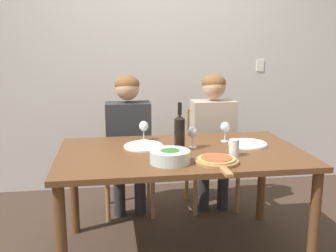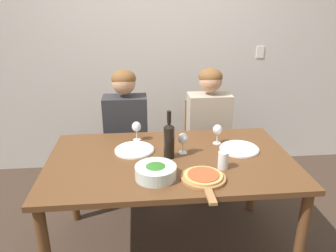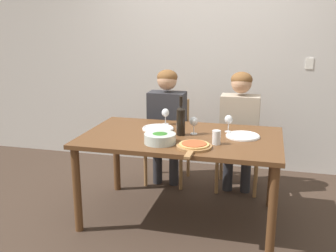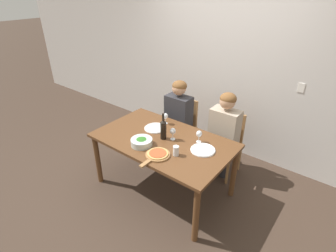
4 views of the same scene
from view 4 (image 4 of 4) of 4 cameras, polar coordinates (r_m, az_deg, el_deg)
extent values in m
plane|color=#3D2D23|center=(3.61, -0.95, -13.18)|extent=(40.00, 40.00, 0.00)
cube|color=silver|center=(4.05, 12.11, 12.92)|extent=(10.00, 0.05, 2.70)
cube|color=white|center=(3.73, 26.98, 7.43)|extent=(0.08, 0.01, 0.12)
cube|color=brown|center=(3.16, -1.06, -3.17)|extent=(1.66, 0.98, 0.04)
cylinder|color=brown|center=(3.61, -15.05, -7.05)|extent=(0.07, 0.07, 0.72)
cylinder|color=brown|center=(2.79, 6.13, -18.76)|extent=(0.07, 0.07, 0.72)
cylinder|color=brown|center=(4.08, -5.62, -1.64)|extent=(0.07, 0.07, 0.72)
cylinder|color=brown|center=(3.37, 14.15, -9.75)|extent=(0.07, 0.07, 0.72)
cube|color=#9E7042|center=(4.03, 2.40, -0.81)|extent=(0.42, 0.42, 0.04)
cube|color=#9E7042|center=(4.06, 4.09, 3.16)|extent=(0.38, 0.03, 0.43)
cylinder|color=#9E7042|center=(4.11, -1.37, -3.74)|extent=(0.04, 0.04, 0.41)
cylinder|color=#9E7042|center=(3.92, 2.96, -5.57)|extent=(0.04, 0.04, 0.41)
cylinder|color=#9E7042|center=(4.37, 1.79, -1.63)|extent=(0.04, 0.04, 0.41)
cylinder|color=#9E7042|center=(4.19, 5.98, -3.24)|extent=(0.04, 0.04, 0.41)
cube|color=#9E7042|center=(3.71, 11.86, -4.31)|extent=(0.42, 0.42, 0.04)
cube|color=#9E7042|center=(3.74, 13.59, 0.03)|extent=(0.38, 0.03, 0.43)
cylinder|color=#9E7042|center=(3.76, 7.60, -7.49)|extent=(0.04, 0.04, 0.41)
cylinder|color=#9E7042|center=(3.63, 12.79, -9.56)|extent=(0.04, 0.04, 0.41)
cylinder|color=#9E7042|center=(4.04, 10.41, -4.92)|extent=(0.04, 0.04, 0.41)
cylinder|color=#9E7042|center=(3.92, 15.30, -6.72)|extent=(0.04, 0.04, 0.41)
cylinder|color=#28282D|center=(4.12, 0.68, -3.34)|extent=(0.10, 0.10, 0.45)
cylinder|color=#28282D|center=(4.03, 2.71, -4.18)|extent=(0.10, 0.10, 0.45)
cube|color=#2D2D33|center=(3.88, 2.31, 2.78)|extent=(0.38, 0.22, 0.54)
cylinder|color=#2D2D33|center=(3.88, -2.24, 0.36)|extent=(0.07, 0.31, 0.14)
cylinder|color=#2D2D33|center=(3.67, 2.55, -1.46)|extent=(0.07, 0.31, 0.14)
sphere|color=tan|center=(3.72, 2.43, 8.19)|extent=(0.20, 0.20, 0.20)
ellipsoid|color=brown|center=(3.72, 2.53, 8.74)|extent=(0.21, 0.21, 0.15)
cylinder|color=#28282D|center=(3.79, 9.79, -7.00)|extent=(0.10, 0.10, 0.45)
cylinder|color=#28282D|center=(3.73, 12.21, -7.94)|extent=(0.10, 0.10, 0.45)
cube|color=tan|center=(3.54, 12.17, -0.54)|extent=(0.38, 0.22, 0.54)
cylinder|color=tan|center=(3.51, 7.20, -3.22)|extent=(0.07, 0.31, 0.14)
cylinder|color=tan|center=(3.36, 13.03, -5.39)|extent=(0.07, 0.31, 0.14)
sphere|color=tan|center=(3.38, 12.85, 5.24)|extent=(0.20, 0.20, 0.20)
ellipsoid|color=brown|center=(3.37, 12.99, 5.84)|extent=(0.21, 0.21, 0.15)
cylinder|color=black|center=(3.11, -1.03, -0.99)|extent=(0.07, 0.07, 0.22)
cone|color=black|center=(3.05, -1.05, 1.04)|extent=(0.07, 0.07, 0.03)
cylinder|color=black|center=(3.03, -1.06, 1.99)|extent=(0.03, 0.03, 0.08)
cylinder|color=silver|center=(3.04, -5.77, -3.50)|extent=(0.25, 0.25, 0.08)
ellipsoid|color=#2D6B23|center=(3.04, -5.77, -3.44)|extent=(0.21, 0.21, 0.09)
cylinder|color=white|center=(3.38, -2.79, -0.49)|extent=(0.28, 0.28, 0.01)
torus|color=white|center=(3.38, -2.79, -0.40)|extent=(0.28, 0.28, 0.02)
cylinder|color=white|center=(2.97, 7.61, -5.22)|extent=(0.28, 0.28, 0.01)
torus|color=white|center=(2.97, 7.62, -5.12)|extent=(0.28, 0.28, 0.02)
cylinder|color=#9E7042|center=(2.87, -2.23, -6.25)|extent=(0.27, 0.27, 0.02)
cube|color=#9E7042|center=(2.75, -5.01, -8.17)|extent=(0.04, 0.14, 0.02)
cylinder|color=tan|center=(2.86, -2.23, -6.00)|extent=(0.23, 0.23, 0.01)
cylinder|color=#AD4C28|center=(2.86, -2.24, -5.87)|extent=(0.19, 0.19, 0.01)
cylinder|color=silver|center=(3.50, -0.54, 0.58)|extent=(0.06, 0.06, 0.01)
cylinder|color=silver|center=(3.48, -0.54, 1.16)|extent=(0.01, 0.01, 0.07)
ellipsoid|color=silver|center=(3.45, -0.55, 2.18)|extent=(0.07, 0.07, 0.08)
ellipsoid|color=maroon|center=(3.45, -0.55, 2.00)|extent=(0.06, 0.06, 0.03)
cylinder|color=silver|center=(3.12, 6.69, -3.42)|extent=(0.06, 0.06, 0.01)
cylinder|color=silver|center=(3.10, 6.73, -2.78)|extent=(0.01, 0.01, 0.07)
ellipsoid|color=silver|center=(3.06, 6.80, -1.68)|extent=(0.07, 0.07, 0.08)
ellipsoid|color=maroon|center=(3.07, 6.79, -1.88)|extent=(0.06, 0.06, 0.03)
cylinder|color=silver|center=(3.15, 1.05, -2.86)|extent=(0.06, 0.06, 0.01)
cylinder|color=silver|center=(3.13, 1.06, -2.23)|extent=(0.01, 0.01, 0.07)
ellipsoid|color=silver|center=(3.10, 1.07, -1.13)|extent=(0.07, 0.07, 0.08)
ellipsoid|color=maroon|center=(3.10, 1.07, -1.33)|extent=(0.06, 0.06, 0.03)
cylinder|color=silver|center=(2.85, 1.75, -5.41)|extent=(0.07, 0.07, 0.11)
camera|label=1|loc=(2.41, -56.84, -8.31)|focal=42.00mm
camera|label=2|loc=(2.02, -45.71, 0.80)|focal=35.00mm
camera|label=3|loc=(1.62, -82.26, -26.73)|focal=42.00mm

